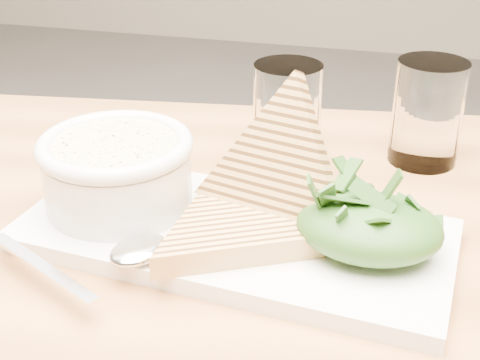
% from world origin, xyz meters
% --- Properties ---
extents(table_top, '(1.32, 0.97, 0.04)m').
position_xyz_m(table_top, '(0.15, -0.18, 0.73)').
color(table_top, '#B0723B').
rests_on(table_top, ground).
extents(table_leg_bl, '(0.06, 0.06, 0.71)m').
position_xyz_m(table_leg_bl, '(-0.40, 0.18, 0.36)').
color(table_leg_bl, '#B0723B').
rests_on(table_leg_bl, ground).
extents(platter, '(0.37, 0.20, 0.02)m').
position_xyz_m(platter, '(0.07, -0.10, 0.76)').
color(platter, white).
rests_on(platter, table_top).
extents(soup_bowl, '(0.13, 0.13, 0.05)m').
position_xyz_m(soup_bowl, '(-0.04, -0.09, 0.79)').
color(soup_bowl, white).
rests_on(soup_bowl, platter).
extents(soup, '(0.11, 0.11, 0.01)m').
position_xyz_m(soup, '(-0.04, -0.09, 0.82)').
color(soup, beige).
rests_on(soup, soup_bowl).
extents(bowl_rim, '(0.13, 0.13, 0.01)m').
position_xyz_m(bowl_rim, '(-0.04, -0.09, 0.83)').
color(bowl_rim, white).
rests_on(bowl_rim, soup_bowl).
extents(sandwich_flat, '(0.21, 0.21, 0.02)m').
position_xyz_m(sandwich_flat, '(0.07, -0.12, 0.78)').
color(sandwich_flat, tan).
rests_on(sandwich_flat, platter).
extents(sandwich_lean, '(0.19, 0.18, 0.18)m').
position_xyz_m(sandwich_lean, '(0.10, -0.08, 0.82)').
color(sandwich_lean, tan).
rests_on(sandwich_lean, sandwich_flat).
extents(salad_base, '(0.11, 0.09, 0.04)m').
position_xyz_m(salad_base, '(0.18, -0.11, 0.79)').
color(salad_base, '#154012').
rests_on(salad_base, platter).
extents(arugula_pile, '(0.11, 0.10, 0.05)m').
position_xyz_m(arugula_pile, '(0.18, -0.11, 0.80)').
color(arugula_pile, '#30521D').
rests_on(arugula_pile, platter).
extents(spoon_bowl, '(0.06, 0.06, 0.01)m').
position_xyz_m(spoon_bowl, '(0.01, -0.16, 0.77)').
color(spoon_bowl, silver).
rests_on(spoon_bowl, platter).
extents(spoon_handle, '(0.12, 0.07, 0.00)m').
position_xyz_m(spoon_handle, '(-0.06, -0.20, 0.77)').
color(spoon_handle, silver).
rests_on(spoon_handle, platter).
extents(glass_near, '(0.07, 0.07, 0.11)m').
position_xyz_m(glass_near, '(0.08, 0.06, 0.81)').
color(glass_near, white).
rests_on(glass_near, table_top).
extents(glass_far, '(0.07, 0.07, 0.11)m').
position_xyz_m(glass_far, '(0.21, 0.10, 0.81)').
color(glass_far, white).
rests_on(glass_far, table_top).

